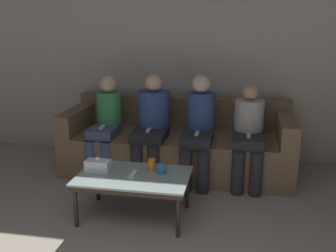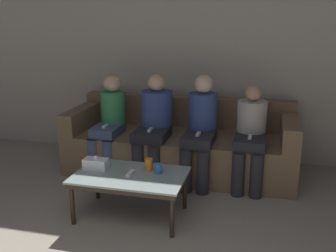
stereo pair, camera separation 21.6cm
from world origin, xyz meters
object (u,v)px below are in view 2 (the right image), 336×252
Objects in this scene: couch at (181,145)px; cup_near_left at (158,169)px; seated_person_mid_left at (154,121)px; coffee_table at (130,178)px; game_remote at (130,173)px; seated_person_right_end at (251,133)px; seated_person_left_end at (110,121)px; tissue_box at (96,164)px; seated_person_mid_right at (201,126)px; cup_near_right at (149,165)px.

cup_near_left is (0.04, -1.15, 0.15)m from couch.
cup_near_left is 0.08× the size of seated_person_mid_left.
coffee_table is at bearing -99.24° from couch.
game_remote is 0.14× the size of seated_person_right_end.
coffee_table is 1.19m from seated_person_left_end.
seated_person_mid_left is at bearing 74.18° from tissue_box.
seated_person_left_end is 0.97× the size of seated_person_mid_right.
seated_person_mid_left is (-0.27, -0.20, 0.32)m from couch.
seated_person_mid_left is 1.07× the size of seated_person_right_end.
cup_near_right is (0.14, 0.12, 0.10)m from coffee_table.
game_remote is 1.42m from seated_person_right_end.
couch is 2.61× the size of coffee_table.
seated_person_right_end is (1.06, -0.03, -0.05)m from seated_person_mid_left.
game_remote is 0.13× the size of seated_person_left_end.
tissue_box is 0.19× the size of seated_person_mid_left.
cup_near_right is at bearing 156.70° from cup_near_left.
seated_person_right_end reaches higher than couch.
seated_person_right_end is at bearing 44.86° from coffee_table.
cup_near_right reaches higher than game_remote.
couch is 28.81× the size of cup_near_left.
coffee_table is 0.86× the size of seated_person_mid_left.
seated_person_right_end is (0.86, 0.87, 0.11)m from cup_near_right.
seated_person_mid_right is (1.06, -0.01, 0.02)m from seated_person_left_end.
cup_near_left is 0.25m from game_remote.
couch is at bearing 65.36° from tissue_box.
coffee_table is at bearing -161.43° from cup_near_left.
seated_person_right_end reaches higher than cup_near_right.
seated_person_mid_left is 0.99× the size of seated_person_mid_right.
cup_near_right is at bearing -50.11° from seated_person_left_end.
cup_near_left is 0.58m from tissue_box.
cup_near_left is 0.08× the size of seated_person_mid_right.
tissue_box is at bearing -130.32° from seated_person_mid_right.
cup_near_right is at bearing -77.20° from seated_person_mid_left.
cup_near_left is at bearing -47.86° from seated_person_left_end.
coffee_table is at bearing -135.14° from seated_person_right_end.
tissue_box reaches higher than cup_near_right.
coffee_table is 1.05m from seated_person_mid_left.
seated_person_mid_right is at bearing 69.35° from cup_near_right.
couch is 1.16m from cup_near_left.
seated_person_mid_right is (0.27, -0.23, 0.32)m from couch.
seated_person_right_end is at bearing -0.38° from seated_person_left_end.
seated_person_mid_left is at bearing 107.88° from cup_near_left.
cup_near_right is 0.49m from tissue_box.
game_remote is at bearing -99.24° from couch.
seated_person_mid_left reaches higher than seated_person_right_end.
cup_near_left is at bearing -129.80° from seated_person_right_end.
tissue_box reaches higher than coffee_table.
seated_person_left_end reaches higher than cup_near_right.
coffee_table is 0.26m from cup_near_left.
seated_person_right_end is at bearing 44.86° from game_remote.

